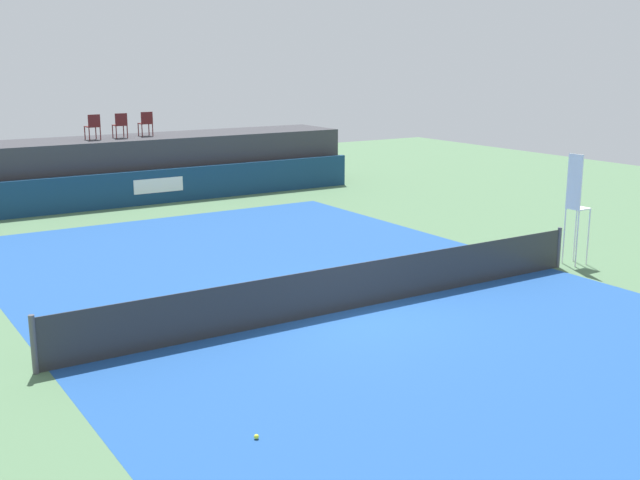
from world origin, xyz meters
TOP-DOWN VIEW (x-y plane):
  - ground_plane at (0.00, 3.00)m, footprint 48.00×48.00m
  - court_inner at (0.00, 0.00)m, footprint 12.00×22.00m
  - sponsor_wall at (0.00, 13.50)m, footprint 18.00×0.22m
  - spectator_platform at (0.00, 15.30)m, footprint 18.00×2.80m
  - spectator_chair_far_left at (-0.56, 15.02)m, footprint 0.48×0.48m
  - spectator_chair_left at (0.44, 15.10)m, footprint 0.44×0.44m
  - spectator_chair_center at (1.48, 15.33)m, footprint 0.45×0.45m
  - umpire_chair at (6.70, 0.00)m, footprint 0.44×0.44m
  - tennis_net at (0.00, 0.00)m, footprint 12.40×0.02m
  - net_post_near at (-6.20, 0.00)m, footprint 0.10×0.10m
  - net_post_far at (6.20, 0.00)m, footprint 0.10×0.10m
  - tennis_ball at (-4.23, -3.94)m, footprint 0.07×0.07m

SIDE VIEW (x-z plane):
  - ground_plane at x=0.00m, z-range 0.00..0.00m
  - court_inner at x=0.00m, z-range 0.00..0.00m
  - tennis_ball at x=-4.23m, z-range 0.00..0.07m
  - tennis_net at x=0.00m, z-range 0.00..0.95m
  - net_post_near at x=-6.20m, z-range 0.00..1.00m
  - net_post_far at x=6.20m, z-range 0.00..1.00m
  - sponsor_wall at x=0.00m, z-range 0.00..1.20m
  - spectator_platform at x=0.00m, z-range 0.00..2.20m
  - umpire_chair at x=6.70m, z-range 0.21..2.97m
  - spectator_chair_far_left at x=-0.56m, z-range 2.25..3.14m
  - spectator_chair_left at x=0.44m, z-range 2.25..3.14m
  - spectator_chair_center at x=1.48m, z-range 2.25..3.14m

